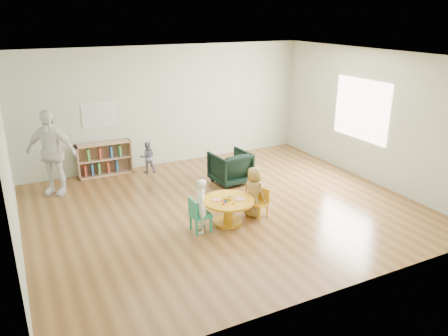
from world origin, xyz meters
name	(u,v)px	position (x,y,z in m)	size (l,w,h in m)	color
room	(224,109)	(0.01, 0.00, 1.89)	(7.10, 7.00, 2.80)	brown
activity_table	(228,207)	(-0.21, -0.59, 0.31)	(0.90, 0.90, 0.49)	orange
kid_chair_left	(198,214)	(-0.80, -0.65, 0.32)	(0.33, 0.33, 0.60)	#1A9369
kid_chair_right	(260,202)	(0.42, -0.60, 0.29)	(0.37, 0.37, 0.53)	orange
bookshelf	(104,159)	(-1.61, 2.86, 0.37)	(1.20, 0.30, 0.75)	#A57A5C
alphabet_poster	(99,115)	(-1.60, 2.98, 1.35)	(0.74, 0.01, 0.54)	white
armchair	(230,167)	(0.71, 1.11, 0.35)	(0.74, 0.77, 0.70)	black
child_left	(200,206)	(-0.76, -0.67, 0.47)	(0.34, 0.22, 0.94)	white
child_right	(254,192)	(0.33, -0.54, 0.47)	(0.46, 0.30, 0.94)	yellow
toddler	(148,157)	(-0.68, 2.54, 0.36)	(0.35, 0.28, 0.73)	#171D3A
adult_caretaker	(51,152)	(-2.74, 2.19, 0.87)	(1.02, 0.42, 1.74)	white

